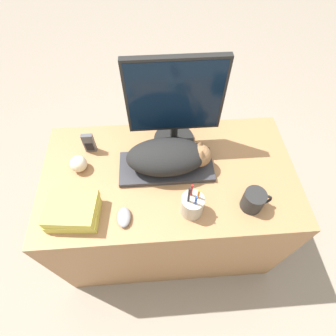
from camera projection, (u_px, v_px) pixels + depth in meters
name	position (u px, v px, depth m)	size (l,w,h in m)	color
ground_plane	(172.00, 280.00, 1.64)	(12.00, 12.00, 0.00)	gray
desk	(169.00, 207.00, 1.53)	(1.20, 0.66, 0.72)	#9E7047
keyboard	(166.00, 167.00, 1.24)	(0.44, 0.19, 0.02)	#2D2D33
cat	(170.00, 156.00, 1.17)	(0.38, 0.20, 0.14)	black
monitor	(175.00, 102.00, 1.14)	(0.43, 0.20, 0.47)	black
computer_mouse	(124.00, 217.00, 1.09)	(0.06, 0.09, 0.03)	gray
coffee_mug	(254.00, 200.00, 1.10)	(0.13, 0.09, 0.10)	black
pen_cup	(192.00, 205.00, 1.08)	(0.09, 0.09, 0.20)	#B2A893
baseball	(79.00, 164.00, 1.22)	(0.08, 0.08, 0.08)	beige
phone	(89.00, 143.00, 1.27)	(0.05, 0.02, 0.11)	#4C4C51
book_stack	(72.00, 212.00, 1.07)	(0.22, 0.18, 0.08)	#CCC14C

